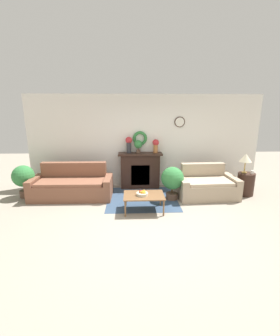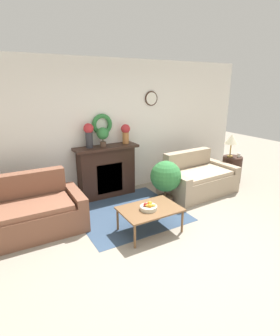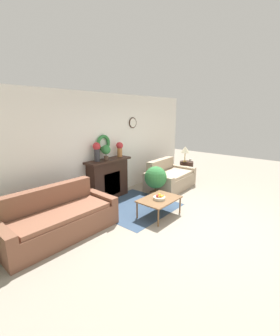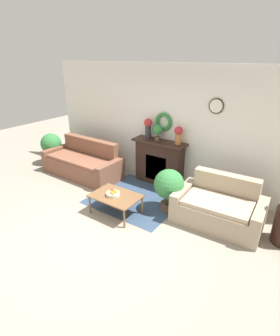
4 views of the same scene
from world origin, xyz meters
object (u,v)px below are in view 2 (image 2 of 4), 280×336
Objects in this scene: fireplace at (107,171)px; potted_plant_floor_by_loveseat at (166,178)px; coffee_table at (150,210)px; fruit_bowl at (149,207)px; side_table_by_loveseat at (232,169)px; vase_on_mantel_left at (89,134)px; potted_plant_on_mantel at (103,134)px; loveseat_right at (197,179)px; vase_on_mantel_right at (126,132)px; mug at (239,155)px; table_lamp at (232,139)px; couch_left at (13,217)px.

fireplace reaches higher than potted_plant_floor_by_loveseat.
fireplace is 1.64m from coffee_table.
side_table_by_loveseat is at bearing 17.95° from fruit_bowl.
fruit_bowl reaches higher than coffee_table.
vase_on_mantel_left reaches higher than potted_plant_on_mantel.
potted_plant_floor_by_loveseat reaches higher than loveseat_right.
potted_plant_floor_by_loveseat is (0.79, -0.96, 0.01)m from fireplace.
fruit_bowl is at bearing -105.81° from vase_on_mantel_right.
fireplace is 1.66m from fruit_bowl.
potted_plant_on_mantel reaches higher than loveseat_right.
mug is (0.10, -0.08, 0.35)m from side_table_by_loveseat.
mug is 2.17m from potted_plant_floor_by_loveseat.
coffee_table is 3.06m from mug.
table_lamp is at bearing -13.79° from fireplace.
fruit_bowl is at bearing -155.95° from loveseat_right.
loveseat_right is 17.63× the size of mug.
couch_left is 4.68m from table_lamp.
fruit_bowl is 0.70× the size of potted_plant_on_mantel.
vase_on_mantel_left is 1.67m from potted_plant_floor_by_loveseat.
vase_on_mantel_right is at bearing 74.19° from fruit_bowl.
loveseat_right is 1.27m from mug.
potted_plant_on_mantel is 1.47m from potted_plant_floor_by_loveseat.
loveseat_right is 6.01× the size of fruit_bowl.
potted_plant_on_mantel reaches higher than couch_left.
vase_on_mantel_left is at bearing 101.80° from coffee_table.
mug is (2.97, 0.85, 0.22)m from fruit_bowl.
loveseat_right reaches higher than fruit_bowl.
table_lamp is 3.21m from vase_on_mantel_left.
vase_on_mantel_right is at bearing 145.99° from loveseat_right.
mug is at bearing -15.32° from fireplace.
fireplace is at bearing 89.23° from fruit_bowl.
coffee_table is 1.87m from potted_plant_on_mantel.
potted_plant_floor_by_loveseat is (-2.00, -0.28, -0.48)m from table_lamp.
side_table_by_loveseat is 3.41m from vase_on_mantel_left.
side_table_by_loveseat is (2.83, 0.90, -0.05)m from coffee_table.
table_lamp is (1.06, 0.10, 0.72)m from loveseat_right.
fireplace is at bearing 129.33° from potted_plant_floor_by_loveseat.
loveseat_right is 4.21× the size of potted_plant_on_mantel.
mug is (4.78, -0.11, 0.35)m from couch_left.
vase_on_mantel_right reaches higher than coffee_table.
potted_plant_on_mantel is at bearing 131.69° from potted_plant_floor_by_loveseat.
potted_plant_floor_by_loveseat is (-2.16, -0.15, -0.12)m from mug.
vase_on_mantel_left is at bearing 139.04° from potted_plant_floor_by_loveseat.
loveseat_right is 3.03× the size of table_lamp.
couch_left is at bearing -155.13° from vase_on_mantel_left.
vase_on_mantel_left reaches higher than fireplace.
fireplace is 0.61× the size of couch_left.
vase_on_mantel_left reaches higher than mug.
mug is (0.16, -0.12, -0.36)m from table_lamp.
fireplace is 2.91m from table_lamp.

